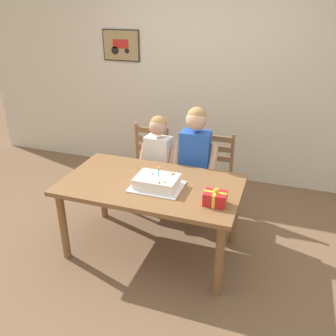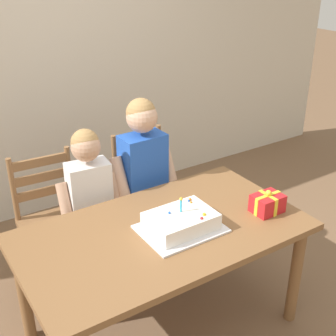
{
  "view_description": "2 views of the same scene",
  "coord_description": "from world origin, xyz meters",
  "views": [
    {
      "loc": [
        1.06,
        -2.6,
        2.19
      ],
      "look_at": [
        0.14,
        0.05,
        0.87
      ],
      "focal_mm": 38.19,
      "sensor_mm": 36.0,
      "label": 1
    },
    {
      "loc": [
        -1.12,
        -1.78,
        2.12
      ],
      "look_at": [
        0.16,
        0.2,
        0.97
      ],
      "focal_mm": 48.67,
      "sensor_mm": 36.0,
      "label": 2
    }
  ],
  "objects": [
    {
      "name": "chair_right",
      "position": [
        0.37,
        0.79,
        0.47
      ],
      "size": [
        0.43,
        0.43,
        0.92
      ],
      "color": "brown",
      "rests_on": "ground"
    },
    {
      "name": "chair_left",
      "position": [
        -0.37,
        0.79,
        0.47
      ],
      "size": [
        0.44,
        0.44,
        0.92
      ],
      "color": "brown",
      "rests_on": "ground"
    },
    {
      "name": "child_older",
      "position": [
        0.24,
        0.62,
        0.77
      ],
      "size": [
        0.46,
        0.26,
        1.26
      ],
      "color": "#38426B",
      "rests_on": "ground"
    },
    {
      "name": "ground_plane",
      "position": [
        0.0,
        0.0,
        0.0
      ],
      "size": [
        20.0,
        20.0,
        0.0
      ],
      "primitive_type": "plane",
      "color": "brown"
    },
    {
      "name": "dining_table",
      "position": [
        0.0,
        0.0,
        0.63
      ],
      "size": [
        1.59,
        0.89,
        0.72
      ],
      "color": "brown",
      "rests_on": "ground"
    },
    {
      "name": "gift_box_red_large",
      "position": [
        0.61,
        -0.17,
        0.78
      ],
      "size": [
        0.18,
        0.14,
        0.14
      ],
      "color": "red",
      "rests_on": "dining_table"
    },
    {
      "name": "child_younger",
      "position": [
        -0.16,
        0.62,
        0.69
      ],
      "size": [
        0.43,
        0.25,
        1.14
      ],
      "color": "#38426B",
      "rests_on": "ground"
    },
    {
      "name": "birthday_cake",
      "position": [
        0.08,
        -0.06,
        0.77
      ],
      "size": [
        0.44,
        0.34,
        0.19
      ],
      "color": "silver",
      "rests_on": "dining_table"
    },
    {
      "name": "back_wall",
      "position": [
        -0.0,
        1.81,
        1.3
      ],
      "size": [
        6.4,
        0.11,
        2.6
      ],
      "color": "beige",
      "rests_on": "ground"
    }
  ]
}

